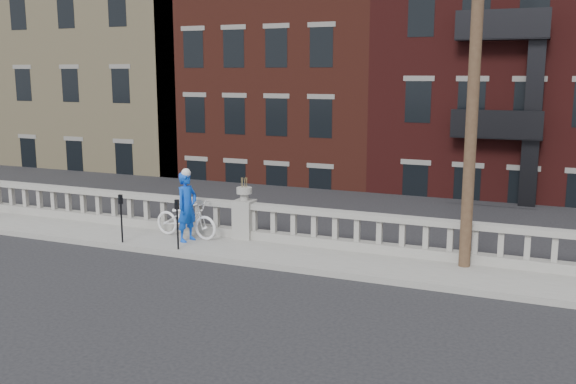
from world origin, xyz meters
name	(u,v)px	position (x,y,z in m)	size (l,w,h in m)	color
ground	(168,284)	(0.00, 0.00, 0.00)	(120.00, 120.00, 0.00)	black
sidewalk	(229,248)	(0.00, 3.00, 0.07)	(32.00, 2.20, 0.15)	gray
balustrade	(245,221)	(0.00, 3.95, 0.64)	(28.00, 0.34, 1.03)	gray
planter_pedestal	(245,215)	(0.00, 3.95, 0.83)	(0.55, 0.55, 1.76)	gray
lower_level	(411,113)	(0.56, 23.04, 2.63)	(80.00, 44.00, 20.80)	#605E59
utility_pole	(475,54)	(6.20, 3.60, 5.24)	(1.60, 0.28, 10.00)	#422D1E
parking_meter_c	(121,213)	(-2.92, 2.15, 1.00)	(0.10, 0.09, 1.36)	black
parking_meter_d	(177,219)	(-1.09, 2.15, 1.00)	(0.10, 0.09, 1.36)	black
bicycle	(186,219)	(-1.58, 3.36, 0.69)	(0.72, 2.06, 1.08)	white
cyclist	(187,207)	(-1.32, 3.02, 1.13)	(0.71, 0.47, 1.96)	blue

